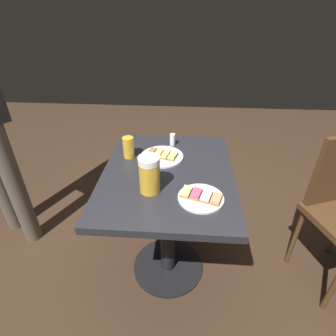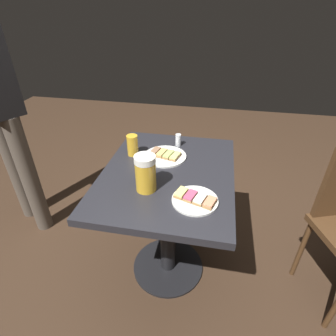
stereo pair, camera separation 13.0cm
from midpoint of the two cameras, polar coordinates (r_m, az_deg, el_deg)
ground_plane at (r=1.83m, az=2.18°, el=-20.42°), size 6.00×6.00×0.00m
cafe_table at (r=1.41m, az=2.66°, el=-6.41°), size 0.64×0.82×0.73m
plate_near at (r=1.14m, az=9.12°, el=-6.77°), size 0.20×0.20×0.03m
plate_far at (r=1.43m, az=1.98°, el=2.62°), size 0.23×0.23×0.03m
beer_mug at (r=1.15m, az=-1.53°, el=-1.12°), size 0.09×0.15×0.17m
beer_glass_small at (r=1.44m, az=-5.04°, el=4.81°), size 0.06×0.06×0.11m
salt_shaker at (r=1.54m, az=4.65°, el=5.93°), size 0.03×0.03×0.07m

